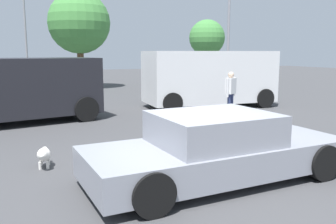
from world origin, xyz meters
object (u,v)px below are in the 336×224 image
Objects in this scene: dog at (44,155)px; van_white at (209,77)px; sedan_foreground at (216,149)px; pedestrian at (231,90)px; light_post_mid at (25,19)px; suv_dark at (16,88)px.

dog is 8.97m from van_white.
sedan_foreground is 3.03× the size of pedestrian.
light_post_mid is (-5.71, 14.17, 3.17)m from van_white.
van_white reaches higher than sedan_foreground.
suv_dark is at bearing 110.98° from sedan_foreground.
van_white is (7.10, 5.41, 0.95)m from dog.
light_post_mid is at bearing 92.73° from sedan_foreground.
dog is 20.06m from light_post_mid.
van_white is at bearing -68.07° from light_post_mid.
sedan_foreground is at bearing 64.82° from van_white.
light_post_mid is (-1.24, 21.56, 3.83)m from sedan_foreground.
light_post_mid is at bearing -62.10° from van_white.
dog is 7.45m from pedestrian.
dog is 0.43× the size of pedestrian.
pedestrian reaches higher than sedan_foreground.
light_post_mid reaches higher than pedestrian.
light_post_mid reaches higher than dog.
van_white is 0.82× the size of light_post_mid.
dog is 0.12× the size of van_white.
light_post_mid is at bearing 75.83° from suv_dark.
suv_dark is 3.39× the size of pedestrian.
sedan_foreground is at bearing 114.69° from pedestrian.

